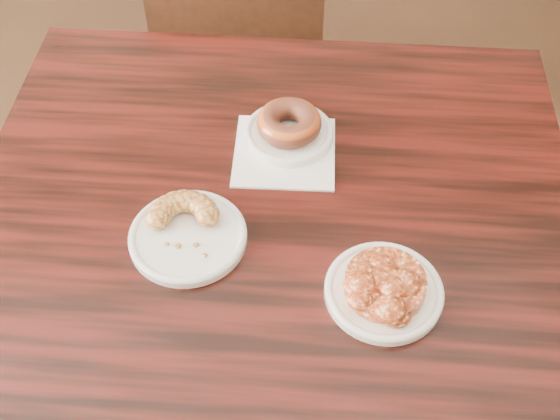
{
  "coord_description": "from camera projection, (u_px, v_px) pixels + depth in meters",
  "views": [
    {
      "loc": [
        0.02,
        -0.5,
        1.59
      ],
      "look_at": [
        0.07,
        0.16,
        0.8
      ],
      "focal_mm": 45.0,
      "sensor_mm": 36.0,
      "label": 1
    }
  ],
  "objects": [
    {
      "name": "plate_donut",
      "position": [
        289.0,
        134.0,
        1.18
      ],
      "size": [
        0.15,
        0.15,
        0.01
      ],
      "primitive_type": "cylinder",
      "color": "white",
      "rests_on": "napkin"
    },
    {
      "name": "plate_cruller",
      "position": [
        188.0,
        237.0,
        1.05
      ],
      "size": [
        0.18,
        0.18,
        0.01
      ],
      "primitive_type": "cylinder",
      "color": "white",
      "rests_on": "cafe_table"
    },
    {
      "name": "glazed_donut",
      "position": [
        289.0,
        123.0,
        1.16
      ],
      "size": [
        0.11,
        0.11,
        0.04
      ],
      "primitive_type": "torus",
      "color": "#993F16",
      "rests_on": "plate_donut"
    },
    {
      "name": "cruller_fragment",
      "position": [
        186.0,
        228.0,
        1.03
      ],
      "size": [
        0.12,
        0.12,
        0.03
      ],
      "primitive_type": null,
      "color": "#5B2F12",
      "rests_on": "plate_cruller"
    },
    {
      "name": "napkin",
      "position": [
        285.0,
        152.0,
        1.17
      ],
      "size": [
        0.19,
        0.19,
        0.0
      ],
      "primitive_type": "cube",
      "rotation": [
        0.0,
        0.0,
        -0.13
      ],
      "color": "white",
      "rests_on": "cafe_table"
    },
    {
      "name": "chair_far",
      "position": [
        235.0,
        43.0,
        1.85
      ],
      "size": [
        0.45,
        0.45,
        0.9
      ],
      "primitive_type": null,
      "rotation": [
        0.0,
        0.0,
        3.17
      ],
      "color": "black",
      "rests_on": "floor"
    },
    {
      "name": "plate_fritter",
      "position": [
        384.0,
        292.0,
        0.99
      ],
      "size": [
        0.17,
        0.17,
        0.01
      ],
      "primitive_type": "cylinder",
      "color": "white",
      "rests_on": "cafe_table"
    },
    {
      "name": "cafe_table",
      "position": [
        272.0,
        351.0,
        1.35
      ],
      "size": [
        1.09,
        1.09,
        0.75
      ],
      "primitive_type": "cube",
      "rotation": [
        0.0,
        0.0,
        -0.15
      ],
      "color": "black",
      "rests_on": "floor"
    },
    {
      "name": "apple_fritter",
      "position": [
        386.0,
        282.0,
        0.97
      ],
      "size": [
        0.15,
        0.15,
        0.04
      ],
      "primitive_type": null,
      "color": "#491807",
      "rests_on": "plate_fritter"
    }
  ]
}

